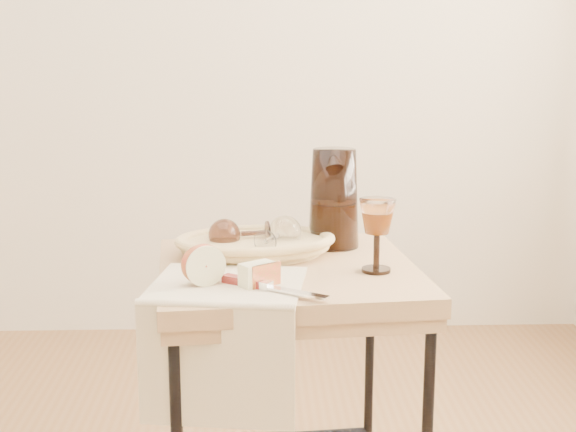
{
  "coord_description": "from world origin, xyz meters",
  "views": [
    {
      "loc": [
        0.4,
        -1.63,
        1.24
      ],
      "look_at": [
        0.46,
        0.16,
        0.86
      ],
      "focal_mm": 51.17,
      "sensor_mm": 36.0,
      "label": 1
    }
  ],
  "objects_px": {
    "table_knife": "(270,285)",
    "apple_half": "(202,264)",
    "side_table": "(288,415)",
    "pitcher": "(334,198)",
    "goblet_lying_b": "(277,236)",
    "goblet_lying_a": "(243,234)",
    "tea_towel": "(228,284)",
    "wine_goblet": "(377,235)",
    "bread_basket": "(256,246)"
  },
  "relations": [
    {
      "from": "goblet_lying_b",
      "to": "side_table",
      "type": "bearing_deg",
      "value": -134.12
    },
    {
      "from": "goblet_lying_a",
      "to": "tea_towel",
      "type": "bearing_deg",
      "value": 72.81
    },
    {
      "from": "pitcher",
      "to": "apple_half",
      "type": "xyz_separation_m",
      "value": [
        -0.3,
        -0.33,
        -0.07
      ]
    },
    {
      "from": "pitcher",
      "to": "wine_goblet",
      "type": "relative_size",
      "value": 1.7
    },
    {
      "from": "table_knife",
      "to": "side_table",
      "type": "bearing_deg",
      "value": 111.57
    },
    {
      "from": "bread_basket",
      "to": "apple_half",
      "type": "relative_size",
      "value": 3.63
    },
    {
      "from": "pitcher",
      "to": "goblet_lying_b",
      "type": "bearing_deg",
      "value": -151.47
    },
    {
      "from": "goblet_lying_b",
      "to": "wine_goblet",
      "type": "xyz_separation_m",
      "value": [
        0.22,
        -0.13,
        0.03
      ]
    },
    {
      "from": "goblet_lying_b",
      "to": "table_knife",
      "type": "xyz_separation_m",
      "value": [
        -0.02,
        -0.27,
        -0.04
      ]
    },
    {
      "from": "goblet_lying_a",
      "to": "table_knife",
      "type": "height_order",
      "value": "goblet_lying_a"
    },
    {
      "from": "side_table",
      "to": "wine_goblet",
      "type": "xyz_separation_m",
      "value": [
        0.19,
        -0.06,
        0.45
      ]
    },
    {
      "from": "wine_goblet",
      "to": "table_knife",
      "type": "bearing_deg",
      "value": -148.45
    },
    {
      "from": "apple_half",
      "to": "goblet_lying_b",
      "type": "bearing_deg",
      "value": 30.66
    },
    {
      "from": "goblet_lying_b",
      "to": "wine_goblet",
      "type": "height_order",
      "value": "wine_goblet"
    },
    {
      "from": "wine_goblet",
      "to": "table_knife",
      "type": "relative_size",
      "value": 0.69
    },
    {
      "from": "side_table",
      "to": "table_knife",
      "type": "relative_size",
      "value": 3.04
    },
    {
      "from": "bread_basket",
      "to": "table_knife",
      "type": "bearing_deg",
      "value": -90.54
    },
    {
      "from": "goblet_lying_a",
      "to": "goblet_lying_b",
      "type": "distance_m",
      "value": 0.09
    },
    {
      "from": "apple_half",
      "to": "table_knife",
      "type": "height_order",
      "value": "apple_half"
    },
    {
      "from": "pitcher",
      "to": "table_knife",
      "type": "relative_size",
      "value": 1.17
    },
    {
      "from": "bread_basket",
      "to": "table_knife",
      "type": "distance_m",
      "value": 0.3
    },
    {
      "from": "apple_half",
      "to": "table_knife",
      "type": "distance_m",
      "value": 0.15
    },
    {
      "from": "table_knife",
      "to": "apple_half",
      "type": "bearing_deg",
      "value": -166.01
    },
    {
      "from": "bread_basket",
      "to": "apple_half",
      "type": "height_order",
      "value": "apple_half"
    },
    {
      "from": "pitcher",
      "to": "wine_goblet",
      "type": "height_order",
      "value": "pitcher"
    },
    {
      "from": "goblet_lying_a",
      "to": "pitcher",
      "type": "relative_size",
      "value": 0.44
    },
    {
      "from": "side_table",
      "to": "table_knife",
      "type": "xyz_separation_m",
      "value": [
        -0.04,
        -0.2,
        0.38
      ]
    },
    {
      "from": "side_table",
      "to": "goblet_lying_a",
      "type": "xyz_separation_m",
      "value": [
        -0.1,
        0.11,
        0.42
      ]
    },
    {
      "from": "side_table",
      "to": "pitcher",
      "type": "distance_m",
      "value": 0.54
    },
    {
      "from": "side_table",
      "to": "bread_basket",
      "type": "distance_m",
      "value": 0.41
    },
    {
      "from": "tea_towel",
      "to": "goblet_lying_b",
      "type": "relative_size",
      "value": 2.39
    },
    {
      "from": "wine_goblet",
      "to": "goblet_lying_b",
      "type": "bearing_deg",
      "value": 149.59
    },
    {
      "from": "tea_towel",
      "to": "table_knife",
      "type": "xyz_separation_m",
      "value": [
        0.09,
        -0.05,
        0.01
      ]
    },
    {
      "from": "table_knife",
      "to": "goblet_lying_a",
      "type": "bearing_deg",
      "value": 134.56
    },
    {
      "from": "table_knife",
      "to": "tea_towel",
      "type": "bearing_deg",
      "value": -176.62
    },
    {
      "from": "goblet_lying_a",
      "to": "goblet_lying_b",
      "type": "bearing_deg",
      "value": 145.48
    },
    {
      "from": "goblet_lying_b",
      "to": "goblet_lying_a",
      "type": "bearing_deg",
      "value": 93.87
    },
    {
      "from": "goblet_lying_b",
      "to": "apple_half",
      "type": "bearing_deg",
      "value": 172.04
    },
    {
      "from": "goblet_lying_a",
      "to": "apple_half",
      "type": "distance_m",
      "value": 0.27
    },
    {
      "from": "goblet_lying_a",
      "to": "wine_goblet",
      "type": "height_order",
      "value": "wine_goblet"
    },
    {
      "from": "side_table",
      "to": "pitcher",
      "type": "relative_size",
      "value": 2.6
    },
    {
      "from": "tea_towel",
      "to": "bread_basket",
      "type": "height_order",
      "value": "bread_basket"
    },
    {
      "from": "pitcher",
      "to": "table_knife",
      "type": "height_order",
      "value": "pitcher"
    },
    {
      "from": "side_table",
      "to": "table_knife",
      "type": "distance_m",
      "value": 0.44
    },
    {
      "from": "wine_goblet",
      "to": "apple_half",
      "type": "relative_size",
      "value": 1.79
    },
    {
      "from": "pitcher",
      "to": "bread_basket",
      "type": "bearing_deg",
      "value": -163.93
    },
    {
      "from": "bread_basket",
      "to": "goblet_lying_b",
      "type": "bearing_deg",
      "value": -28.09
    },
    {
      "from": "tea_towel",
      "to": "pitcher",
      "type": "height_order",
      "value": "pitcher"
    },
    {
      "from": "tea_towel",
      "to": "goblet_lying_a",
      "type": "height_order",
      "value": "goblet_lying_a"
    },
    {
      "from": "side_table",
      "to": "goblet_lying_a",
      "type": "height_order",
      "value": "goblet_lying_a"
    }
  ]
}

